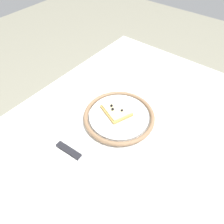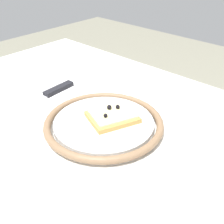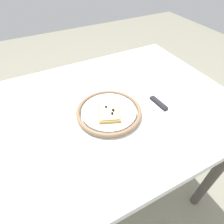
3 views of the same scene
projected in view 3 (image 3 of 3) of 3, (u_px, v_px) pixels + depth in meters
name	position (u px, v px, depth m)	size (l,w,h in m)	color
ground_plane	(110.00, 189.00, 1.30)	(6.00, 6.00, 0.00)	gray
dining_table	(109.00, 122.00, 0.83)	(1.04, 0.77, 0.78)	white
plate	(109.00, 112.00, 0.72)	(0.25, 0.25, 0.02)	white
pizza_slice_near	(109.00, 113.00, 0.69)	(0.11, 0.12, 0.03)	tan
knife	(153.00, 99.00, 0.78)	(0.04, 0.24, 0.01)	silver
fork	(56.00, 129.00, 0.67)	(0.04, 0.20, 0.00)	silver
napkin	(13.00, 104.00, 0.76)	(0.13, 0.14, 0.00)	white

